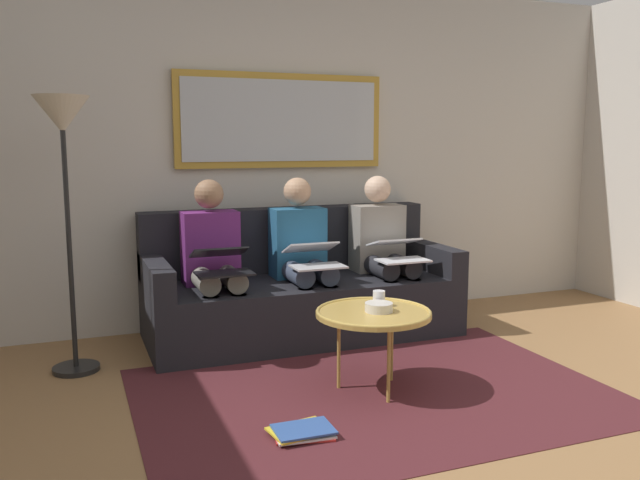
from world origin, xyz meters
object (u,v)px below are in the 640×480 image
(laptop_silver, at_px, (314,256))
(person_middle, at_px, (302,253))
(couch, at_px, (299,291))
(magazine_stack, at_px, (303,431))
(person_right, at_px, (214,259))
(laptop_black, at_px, (221,261))
(standing_lamp, at_px, (64,146))
(person_left, at_px, (383,248))
(cup, at_px, (379,298))
(laptop_white, at_px, (398,250))
(bowl, at_px, (379,307))
(framed_mirror, at_px, (281,121))
(coffee_table, at_px, (373,314))

(laptop_silver, bearing_deg, person_middle, -90.00)
(couch, relative_size, magazine_stack, 6.65)
(person_right, xyz_separation_m, laptop_black, (0.00, 0.23, 0.02))
(laptop_black, bearing_deg, standing_lamp, -2.20)
(person_left, xyz_separation_m, standing_lamp, (2.19, 0.20, 0.76))
(couch, relative_size, person_right, 1.93)
(person_middle, distance_m, magazine_stack, 1.76)
(cup, xyz_separation_m, magazine_stack, (0.65, 0.51, -0.48))
(magazine_stack, height_order, standing_lamp, standing_lamp)
(couch, height_order, laptop_white, couch)
(person_left, relative_size, laptop_black, 3.04)
(cup, bearing_deg, couch, -85.35)
(bowl, distance_m, magazine_stack, 0.85)
(couch, height_order, bowl, couch)
(standing_lamp, bearing_deg, couch, -170.20)
(bowl, xyz_separation_m, laptop_black, (0.68, -0.93, 0.15))
(bowl, relative_size, magazine_stack, 0.47)
(couch, distance_m, framed_mirror, 1.30)
(couch, xyz_separation_m, bowl, (-0.04, 1.23, 0.17))
(bowl, distance_m, laptop_white, 1.11)
(person_middle, height_order, standing_lamp, standing_lamp)
(person_middle, xyz_separation_m, standing_lamp, (1.55, 0.20, 0.76))
(bowl, bearing_deg, laptop_black, -53.86)
(standing_lamp, bearing_deg, framed_mirror, -157.07)
(couch, xyz_separation_m, standing_lamp, (1.55, 0.27, 1.06))
(framed_mirror, height_order, laptop_silver, framed_mirror)
(couch, height_order, person_right, person_right)
(bowl, bearing_deg, coffee_table, -21.25)
(framed_mirror, xyz_separation_m, bowl, (-0.04, 1.62, -1.07))
(magazine_stack, bearing_deg, laptop_white, -132.31)
(couch, bearing_deg, coffee_table, 90.41)
(couch, distance_m, laptop_white, 0.78)
(laptop_silver, height_order, laptop_black, laptop_black)
(couch, bearing_deg, magazine_stack, 71.04)
(framed_mirror, relative_size, person_left, 1.42)
(magazine_stack, bearing_deg, bowl, -146.12)
(laptop_silver, height_order, magazine_stack, laptop_silver)
(person_left, bearing_deg, coffee_table, 61.21)
(person_middle, relative_size, laptop_silver, 3.12)
(couch, xyz_separation_m, laptop_silver, (0.00, 0.30, 0.32))
(magazine_stack, bearing_deg, laptop_black, -86.53)
(person_left, height_order, laptop_silver, person_left)
(person_middle, distance_m, person_right, 0.64)
(laptop_white, bearing_deg, standing_lamp, -1.13)
(cup, xyz_separation_m, person_middle, (0.09, -1.05, 0.10))
(person_right, bearing_deg, bowl, 120.25)
(magazine_stack, bearing_deg, standing_lamp, -53.95)
(bowl, height_order, person_right, person_right)
(cup, xyz_separation_m, laptop_white, (-0.55, -0.81, 0.12))
(person_right, bearing_deg, cup, 124.86)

